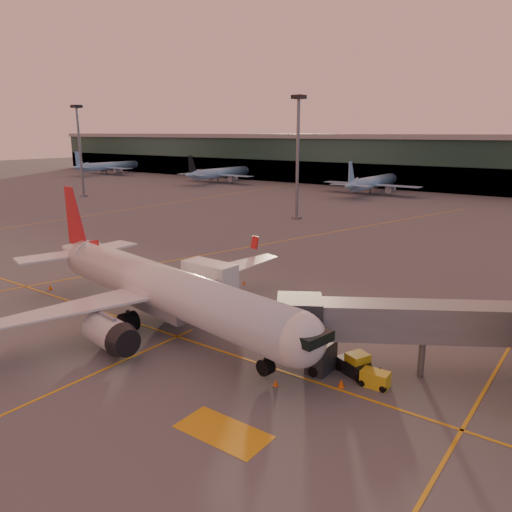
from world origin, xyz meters
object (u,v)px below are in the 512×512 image
Objects in this scene: main_airplane at (157,288)px; pushback_tug at (357,366)px; gpu_cart at (375,379)px; catering_truck at (210,281)px.

main_airplane is 10.75× the size of pushback_tug.
pushback_tug is at bearing 150.52° from gpu_cart.
main_airplane is at bearing -178.58° from gpu_cart.
gpu_cart is 0.57× the size of pushback_tug.
pushback_tug reaches higher than gpu_cart.
catering_truck is (-0.20, 7.72, -1.26)m from main_airplane.
main_airplane is 7.83m from catering_truck.
main_airplane is at bearing -149.21° from pushback_tug.
catering_truck is 1.66× the size of pushback_tug.
main_airplane is 18.99× the size of gpu_cart.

